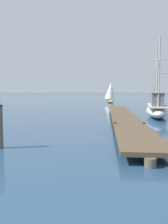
# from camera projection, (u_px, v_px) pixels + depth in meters

# --- Properties ---
(floating_dock) EXTENTS (3.62, 20.97, 0.53)m
(floating_dock) POSITION_uv_depth(u_px,v_px,m) (124.00, 117.00, 17.40)
(floating_dock) COLOR brown
(floating_dock) RESTS_ON ground
(fishing_boat_1) EXTENTS (3.36, 8.40, 6.76)m
(fishing_boat_1) POSITION_uv_depth(u_px,v_px,m) (157.00, 109.00, 20.48)
(fishing_boat_1) COLOR silver
(fishing_boat_1) RESTS_ON ground
(distant_sailboat) EXTENTS (2.26, 3.70, 4.33)m
(distant_sailboat) POSITION_uv_depth(u_px,v_px,m) (110.00, 92.00, 43.12)
(distant_sailboat) COLOR gold
(distant_sailboat) RESTS_ON ground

